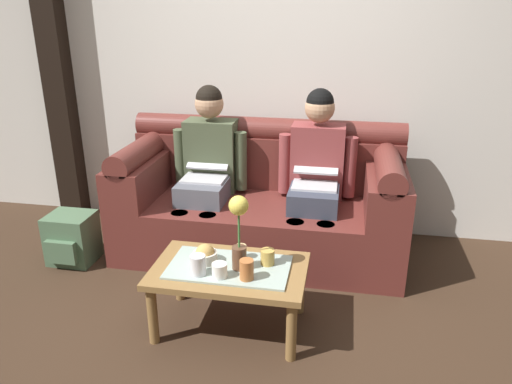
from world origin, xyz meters
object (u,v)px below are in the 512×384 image
Objects in this scene: cup_near_right at (198,265)px; cup_far_right at (247,270)px; cup_far_left at (220,270)px; person_left at (208,164)px; cup_near_left at (268,257)px; person_right at (316,170)px; cup_far_center at (241,252)px; backpack_left at (72,239)px; coffee_table at (229,276)px; snack_bowl at (205,255)px; flower_vase at (239,228)px; couch at (261,203)px.

cup_far_right is (0.27, 0.00, -0.00)m from cup_near_right.
person_left is at bearing 108.70° from cup_far_left.
person_right is at bearing 78.26° from cup_near_left.
backpack_left is at bearing 161.83° from cup_far_center.
cup_near_left reaches higher than cup_far_center.
coffee_table is at bearing -162.74° from cup_near_left.
snack_bowl is at bearing 153.06° from cup_far_right.
person_left reaches higher than cup_far_left.
flower_vase reaches higher than coffee_table.
flower_vase is at bearing -152.47° from cup_near_left.
person_right is at bearing 76.02° from cup_far_right.
coffee_table is at bearing -114.07° from cup_far_center.
person_left reaches higher than backpack_left.
cup_far_center is (0.19, 0.08, -0.00)m from snack_bowl.
couch reaches higher than cup_far_right.
flower_vase is 5.19× the size of cup_far_left.
person_left is 1.24m from cup_far_right.
coffee_table is (0.40, -1.00, -0.32)m from person_left.
person_left is 0.80m from person_right.
person_left is 1.11m from flower_vase.
snack_bowl is (-0.14, -0.98, 0.07)m from couch.
cup_near_right is (-0.54, -1.11, -0.21)m from person_right.
snack_bowl is 0.19m from cup_far_left.
coffee_table is 0.22m from cup_near_right.
cup_far_center reaches higher than backpack_left.
person_right is at bearing 68.12° from coffee_table.
coffee_table is 10.45× the size of cup_far_left.
cup_near_left is 1.61m from backpack_left.
coffee_table is 10.60× the size of cup_far_center.
person_right reaches higher than snack_bowl.
cup_near_right is at bearing -89.78° from snack_bowl.
cup_near_left is (-0.19, -0.93, -0.22)m from person_right.
person_left is at bearing 104.81° from snack_bowl.
couch reaches higher than snack_bowl.
cup_near_left reaches higher than coffee_table.
person_right reaches higher than backpack_left.
cup_far_right reaches higher than cup_far_center.
couch is 1.68× the size of person_right.
flower_vase is 1.18× the size of backpack_left.
cup_far_center is (0.05, -0.90, 0.06)m from couch.
cup_near_right is at bearing -76.93° from person_left.
person_right is at bearing -0.01° from person_left.
snack_bowl reaches higher than cup_far_left.
cup_far_right is at bearing -103.98° from person_right.
flower_vase is 3.82× the size of cup_near_right.
person_right is (0.40, -0.00, 0.28)m from couch.
couch is at bearing 92.94° from cup_far_center.
cup_near_right is (-0.14, -1.11, 0.08)m from couch.
cup_far_center is at bearing -18.17° from backpack_left.
couch is 0.49m from person_right.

